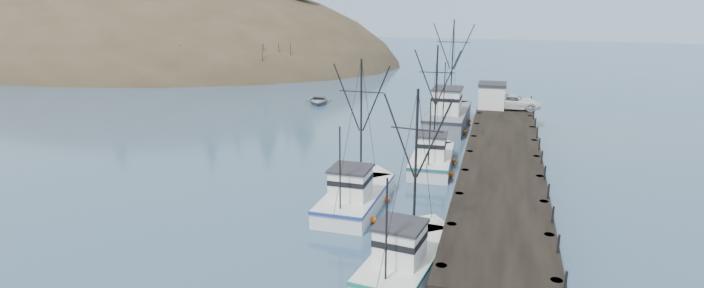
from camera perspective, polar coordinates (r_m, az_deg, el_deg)
name	(u,v)px	position (r m, az deg, el deg)	size (l,w,h in m)	color
ground	(259,240)	(34.34, -9.60, -9.80)	(400.00, 400.00, 0.00)	#2F4A68
pier	(503,157)	(45.78, 15.37, -1.33)	(6.00, 44.00, 2.00)	black
headland	(107,76)	(139.85, -24.12, 6.45)	(134.80, 78.00, 51.00)	#382D1E
distant_ridge	(496,34)	(198.48, 14.73, 10.96)	(360.00, 40.00, 26.00)	#9EB2C6
distant_ridge_far	(366,29)	(220.04, 1.43, 11.87)	(180.00, 25.00, 18.00)	silver
moored_sailboats	(236,77)	(96.94, -12.00, 6.86)	(24.47, 17.92, 6.35)	silver
trawler_near	(408,256)	(30.31, 5.81, -11.54)	(4.38, 9.90, 10.16)	silver
trawler_mid	(357,195)	(38.60, 0.52, -5.31)	(3.82, 10.54, 10.57)	silver
trawler_far	(432,157)	(47.53, 8.35, -1.39)	(3.64, 10.22, 10.60)	silver
work_vessel	(448,115)	(62.31, 9.98, 3.01)	(4.33, 13.94, 11.92)	slate
pier_shed	(492,95)	(62.93, 14.32, 4.93)	(3.00, 3.20, 2.80)	silver
pickup_truck	(514,102)	(63.04, 16.47, 4.22)	(2.69, 5.83, 1.62)	white
motorboat	(318,103)	(73.94, -3.53, 4.24)	(3.66, 5.12, 1.06)	slate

